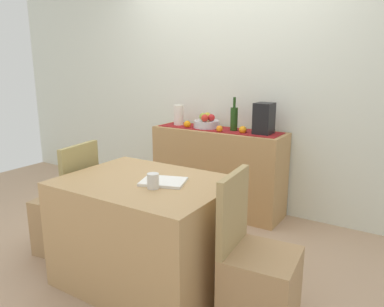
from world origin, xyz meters
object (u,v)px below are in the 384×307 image
at_px(wine_bottle, 234,118).
at_px(coffee_cup, 153,181).
at_px(open_book, 163,182).
at_px(fruit_bowl, 206,124).
at_px(coffee_maker, 264,119).
at_px(chair_near_window, 68,220).
at_px(dining_table, 147,232).
at_px(sideboard_console, 218,170).
at_px(chair_by_corner, 258,282).
at_px(ceramic_vase, 179,115).

distance_m(wine_bottle, coffee_cup, 1.55).
relative_size(wine_bottle, open_book, 1.18).
relative_size(fruit_bowl, wine_bottle, 0.80).
relative_size(coffee_maker, chair_near_window, 0.32).
height_order(wine_bottle, chair_near_window, wine_bottle).
bearing_deg(coffee_cup, dining_table, 146.34).
relative_size(sideboard_console, coffee_maker, 4.64).
xyz_separation_m(coffee_maker, chair_by_corner, (0.56, -1.43, -0.73)).
xyz_separation_m(dining_table, coffee_cup, (0.15, -0.10, 0.42)).
relative_size(sideboard_console, chair_near_window, 1.51).
relative_size(fruit_bowl, dining_table, 0.24).
height_order(coffee_maker, chair_by_corner, coffee_maker).
bearing_deg(sideboard_console, fruit_bowl, 180.00).
bearing_deg(wine_bottle, chair_near_window, -118.52).
bearing_deg(fruit_bowl, open_book, -70.75).
height_order(sideboard_console, ceramic_vase, ceramic_vase).
distance_m(sideboard_console, chair_near_window, 1.55).
distance_m(sideboard_console, fruit_bowl, 0.49).
bearing_deg(coffee_cup, coffee_maker, 85.77).
distance_m(ceramic_vase, dining_table, 1.69).
bearing_deg(fruit_bowl, wine_bottle, 0.00).
relative_size(fruit_bowl, ceramic_vase, 1.22).
distance_m(wine_bottle, coffee_maker, 0.31).
relative_size(sideboard_console, chair_by_corner, 1.51).
xyz_separation_m(sideboard_console, dining_table, (0.21, -1.42, -0.05)).
height_order(fruit_bowl, chair_by_corner, fruit_bowl).
bearing_deg(fruit_bowl, coffee_maker, 0.00).
bearing_deg(ceramic_vase, coffee_cup, -60.98).
height_order(dining_table, chair_by_corner, chair_by_corner).
height_order(coffee_maker, chair_near_window, coffee_maker).
height_order(ceramic_vase, coffee_cup, ceramic_vase).
bearing_deg(dining_table, sideboard_console, 98.54).
xyz_separation_m(wine_bottle, coffee_maker, (0.31, 0.00, 0.02)).
distance_m(fruit_bowl, open_book, 1.49).
xyz_separation_m(fruit_bowl, chair_near_window, (-0.47, -1.42, -0.63)).
height_order(open_book, coffee_cup, coffee_cup).
relative_size(fruit_bowl, open_book, 0.94).
distance_m(wine_bottle, open_book, 1.43).
bearing_deg(chair_near_window, fruit_bowl, 71.89).
relative_size(ceramic_vase, open_book, 0.77).
xyz_separation_m(ceramic_vase, chair_by_corner, (1.52, -1.43, -0.69)).
relative_size(sideboard_console, coffee_cup, 14.23).
xyz_separation_m(fruit_bowl, coffee_cup, (0.50, -1.52, -0.10)).
bearing_deg(chair_near_window, dining_table, -0.17).
bearing_deg(coffee_cup, chair_near_window, 174.08).
bearing_deg(fruit_bowl, chair_near_window, -108.11).
height_order(ceramic_vase, open_book, ceramic_vase).
bearing_deg(coffee_maker, chair_near_window, -127.17).
distance_m(dining_table, open_book, 0.40).
bearing_deg(coffee_cup, open_book, 94.93).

